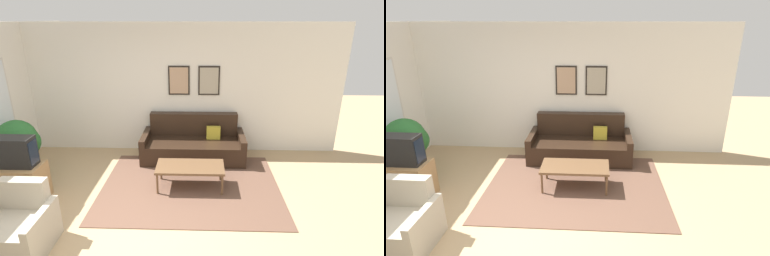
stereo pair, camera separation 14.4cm
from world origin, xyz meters
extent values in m
plane|color=tan|center=(0.00, 0.00, 0.00)|extent=(16.00, 16.00, 0.00)
cube|color=brown|center=(0.90, 1.21, 0.01)|extent=(3.04, 2.33, 0.01)
cube|color=white|center=(0.00, 2.82, 1.35)|extent=(8.00, 0.06, 2.70)
cube|color=black|center=(0.61, 2.77, 1.55)|extent=(0.44, 0.03, 0.60)
cube|color=tan|center=(0.61, 2.76, 1.55)|extent=(0.38, 0.01, 0.54)
cube|color=black|center=(1.23, 2.77, 1.55)|extent=(0.44, 0.03, 0.60)
cube|color=#A89E89|center=(1.23, 2.76, 1.55)|extent=(0.38, 0.01, 0.54)
cube|color=black|center=(0.92, 2.30, 0.20)|extent=(1.83, 0.90, 0.41)
cube|color=black|center=(0.92, 2.65, 0.65)|extent=(1.83, 0.20, 0.48)
cube|color=black|center=(-0.06, 2.30, 0.27)|extent=(0.12, 0.90, 0.55)
cube|color=black|center=(1.89, 2.30, 0.27)|extent=(0.12, 0.90, 0.55)
cube|color=gold|center=(1.33, 2.41, 0.53)|extent=(0.28, 0.10, 0.28)
cube|color=brown|center=(0.90, 1.17, 0.39)|extent=(1.14, 0.56, 0.04)
cylinder|color=brown|center=(0.36, 0.93, 0.19)|extent=(0.04, 0.04, 0.37)
cylinder|color=brown|center=(1.43, 0.93, 0.19)|extent=(0.04, 0.04, 0.37)
cylinder|color=brown|center=(0.36, 1.41, 0.19)|extent=(0.04, 0.04, 0.37)
cylinder|color=brown|center=(1.43, 1.41, 0.19)|extent=(0.04, 0.04, 0.37)
cube|color=#A87F51|center=(-1.78, 0.69, 0.31)|extent=(0.77, 0.48, 0.62)
cube|color=black|center=(-1.78, 0.69, 0.85)|extent=(0.64, 0.28, 0.47)
cube|color=#192333|center=(-1.45, 0.69, 0.85)|extent=(0.01, 0.23, 0.36)
cube|color=#B2A893|center=(-1.19, -0.40, 0.22)|extent=(0.60, 0.76, 0.45)
cube|color=#B2A893|center=(-1.19, -0.10, 0.64)|extent=(0.60, 0.16, 0.39)
cube|color=#B2A893|center=(-0.84, -0.40, 0.28)|extent=(0.09, 0.76, 0.57)
cylinder|color=slate|center=(-2.13, 1.36, 0.14)|extent=(0.26, 0.26, 0.28)
cylinder|color=#51381E|center=(-2.13, 1.36, 0.38)|extent=(0.04, 0.04, 0.21)
sphere|color=#28662D|center=(-2.13, 1.36, 0.77)|extent=(0.68, 0.68, 0.68)
cylinder|color=#935638|center=(-2.19, 1.67, 0.09)|extent=(0.24, 0.24, 0.19)
cylinder|color=#51381E|center=(-2.19, 1.67, 0.27)|extent=(0.04, 0.04, 0.17)
sphere|color=#28662D|center=(-2.19, 1.67, 0.59)|extent=(0.55, 0.55, 0.55)
cylinder|color=#383D42|center=(-2.23, 1.46, 0.07)|extent=(0.22, 0.22, 0.14)
cylinder|color=#51381E|center=(-2.23, 1.46, 0.23)|extent=(0.04, 0.04, 0.17)
sphere|color=#3D8442|center=(-2.23, 1.46, 0.55)|extent=(0.56, 0.56, 0.56)
camera|label=1|loc=(1.08, -3.35, 2.75)|focal=28.00mm
camera|label=2|loc=(1.22, -3.34, 2.75)|focal=28.00mm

